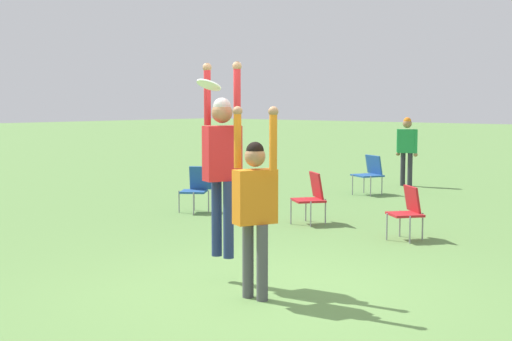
% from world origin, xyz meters
% --- Properties ---
extents(ground_plane, '(120.00, 120.00, 0.00)m').
position_xyz_m(ground_plane, '(0.00, 0.00, 0.00)').
color(ground_plane, '#608C47').
extents(person_jumping, '(0.57, 0.46, 2.22)m').
position_xyz_m(person_jumping, '(-0.63, 0.06, 1.48)').
color(person_jumping, navy).
rests_on(person_jumping, ground_plane).
extents(person_defending, '(0.59, 0.48, 2.02)m').
position_xyz_m(person_defending, '(0.13, -0.25, 1.06)').
color(person_defending, '#4C4C51').
rests_on(person_defending, ground_plane).
extents(frisbee, '(0.27, 0.25, 0.13)m').
position_xyz_m(frisbee, '(-0.49, -0.29, 2.25)').
color(frisbee, white).
extents(camping_chair_1, '(0.68, 0.76, 0.87)m').
position_xyz_m(camping_chair_1, '(-2.22, 3.93, 0.50)').
color(camping_chair_1, gray).
rests_on(camping_chair_1, ground_plane).
extents(camping_chair_2, '(0.64, 0.71, 0.80)m').
position_xyz_m(camping_chair_2, '(-0.29, 3.74, 0.47)').
color(camping_chair_2, gray).
rests_on(camping_chair_2, ground_plane).
extents(camping_chair_3, '(0.74, 0.80, 0.87)m').
position_xyz_m(camping_chair_3, '(-3.54, 7.89, 0.52)').
color(camping_chair_3, gray).
rests_on(camping_chair_3, ground_plane).
extents(camping_chair_4, '(0.64, 0.71, 0.86)m').
position_xyz_m(camping_chair_4, '(-4.60, 3.54, 0.50)').
color(camping_chair_4, gray).
rests_on(camping_chair_4, ground_plane).
extents(person_spectator_far, '(0.59, 0.33, 1.69)m').
position_xyz_m(person_spectator_far, '(-3.72, 9.86, 1.02)').
color(person_spectator_far, '#2D2D38').
rests_on(person_spectator_far, ground_plane).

